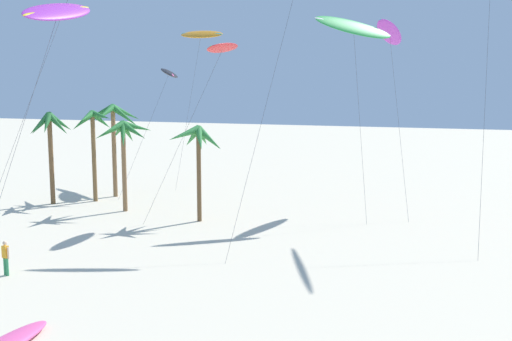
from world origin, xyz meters
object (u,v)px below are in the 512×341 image
object	(u,v)px
palm_tree_4	(198,141)
flying_kite_2	(58,12)
flying_kite_0	(353,27)
palm_tree_2	(112,121)
palm_tree_0	(50,129)
palm_tree_1	(92,127)
flying_kite_7	(223,48)
flying_kite_6	(169,73)
palm_tree_3	(123,136)
flying_kite_8	(201,34)
flying_kite_3	(390,33)
person_foreground_walker	(6,257)

from	to	relation	value
palm_tree_4	flying_kite_2	xyz separation A→B (m)	(-3.26, -9.50, 7.54)
flying_kite_0	flying_kite_2	world-z (taller)	flying_kite_0
palm_tree_2	flying_kite_0	bearing A→B (deg)	0.63
palm_tree_4	flying_kite_0	size ratio (longest dim) A/B	0.46
palm_tree_0	palm_tree_1	size ratio (longest dim) A/B	0.99
palm_tree_4	flying_kite_2	world-z (taller)	flying_kite_2
palm_tree_0	flying_kite_7	bearing A→B (deg)	2.95
flying_kite_2	flying_kite_6	xyz separation A→B (m)	(-6.27, 22.32, -2.54)
palm_tree_3	flying_kite_0	world-z (taller)	flying_kite_0
flying_kite_7	flying_kite_8	size ratio (longest dim) A/B	0.81
palm_tree_2	palm_tree_4	size ratio (longest dim) A/B	1.18
flying_kite_6	palm_tree_4	bearing A→B (deg)	-53.40
palm_tree_2	flying_kite_3	distance (m)	23.38
palm_tree_0	palm_tree_2	xyz separation A→B (m)	(2.68, 4.48, 0.47)
flying_kite_6	flying_kite_0	bearing A→B (deg)	-19.99
palm_tree_3	flying_kite_2	world-z (taller)	flying_kite_2
palm_tree_3	palm_tree_2	bearing A→B (deg)	132.11
flying_kite_7	palm_tree_4	bearing A→B (deg)	-114.00
flying_kite_2	flying_kite_6	bearing A→B (deg)	105.69
palm_tree_2	flying_kite_6	distance (m)	8.24
flying_kite_2	flying_kite_7	distance (m)	12.39
flying_kite_0	flying_kite_3	distance (m)	4.79
palm_tree_1	flying_kite_7	bearing A→B (deg)	-6.14
palm_tree_1	palm_tree_3	bearing A→B (deg)	-27.60
flying_kite_0	flying_kite_6	world-z (taller)	flying_kite_0
palm_tree_1	flying_kite_3	world-z (taller)	flying_kite_3
palm_tree_3	flying_kite_8	xyz separation A→B (m)	(-1.75, 16.14, 8.71)
palm_tree_0	palm_tree_2	size ratio (longest dim) A/B	0.93
palm_tree_0	flying_kite_7	xyz separation A→B (m)	(14.58, 0.75, 5.88)
palm_tree_0	palm_tree_4	size ratio (longest dim) A/B	1.10
palm_tree_1	palm_tree_0	bearing A→B (deg)	-140.40
palm_tree_0	palm_tree_3	size ratio (longest dim) A/B	1.08
palm_tree_2	flying_kite_8	distance (m)	14.07
flying_kite_7	palm_tree_1	bearing A→B (deg)	173.86
flying_kite_0	flying_kite_6	distance (m)	20.02
palm_tree_1	flying_kite_0	size ratio (longest dim) A/B	0.51
palm_tree_4	palm_tree_0	bearing A→B (deg)	174.38
flying_kite_7	flying_kite_3	bearing A→B (deg)	40.09
palm_tree_2	flying_kite_7	distance (m)	13.60
palm_tree_4	flying_kite_8	size ratio (longest dim) A/B	0.44
palm_tree_4	flying_kite_0	xyz separation A→B (m)	(9.12, 6.04, 7.76)
palm_tree_1	flying_kite_3	xyz separation A→B (m)	(22.07, 7.09, 7.19)
flying_kite_3	palm_tree_4	bearing A→B (deg)	-136.11
palm_tree_1	palm_tree_4	size ratio (longest dim) A/B	1.11
person_foreground_walker	flying_kite_8	bearing A→B (deg)	99.33
palm_tree_2	flying_kite_6	bearing A→B (deg)	78.33
palm_tree_4	flying_kite_8	bearing A→B (deg)	116.05
flying_kite_6	flying_kite_8	distance (m)	5.89
palm_tree_4	flying_kite_7	bearing A→B (deg)	66.00
flying_kite_0	flying_kite_7	distance (m)	9.20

